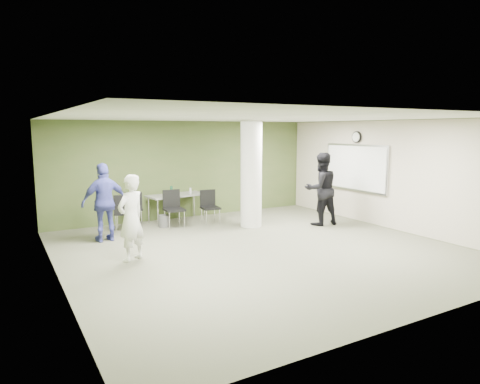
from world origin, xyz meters
TOP-DOWN VIEW (x-y plane):
  - floor at (0.00, 0.00)m, footprint 8.00×8.00m
  - ceiling at (0.00, 0.00)m, footprint 8.00×8.00m
  - wall_back at (0.00, 4.00)m, footprint 8.00×2.80m
  - wall_left at (-4.00, 0.00)m, footprint 0.02×8.00m
  - wall_right_cream at (4.00, 0.00)m, footprint 0.02×8.00m
  - column at (1.00, 2.00)m, footprint 0.56×0.56m
  - whiteboard at (3.92, 1.20)m, footprint 0.05×2.30m
  - wall_clock at (3.92, 1.20)m, footprint 0.06×0.32m
  - folding_table at (-0.49, 3.55)m, footprint 1.69×0.91m
  - wastebasket at (-1.05, 3.06)m, footprint 0.28×0.28m
  - chair_back_left at (-2.09, 3.09)m, footprint 0.60×0.60m
  - chair_back_right at (-1.70, 3.57)m, footprint 0.56×0.56m
  - chair_table_left at (-0.83, 2.94)m, footprint 0.51×0.51m
  - chair_table_right at (0.18, 2.84)m, footprint 0.50×0.50m
  - woman_white at (-2.59, 0.58)m, footprint 0.74×0.66m
  - man_black at (2.72, 1.23)m, footprint 1.04×0.86m
  - man_blue at (-2.70, 2.36)m, footprint 1.10×0.55m

SIDE VIEW (x-z plane):
  - floor at x=0.00m, z-range 0.00..0.00m
  - wastebasket at x=-1.05m, z-range 0.00..0.32m
  - chair_table_right at x=0.18m, z-range 0.08..1.00m
  - chair_back_right at x=-1.70m, z-range 0.08..1.00m
  - chair_back_left at x=-2.09m, z-range 0.08..1.03m
  - chair_table_left at x=-0.83m, z-range 0.08..1.07m
  - folding_table at x=-0.49m, z-range 0.21..1.23m
  - woman_white at x=-2.59m, z-range 0.00..1.70m
  - man_blue at x=-2.70m, z-range 0.00..1.81m
  - man_black at x=2.72m, z-range 0.00..1.95m
  - wall_back at x=0.00m, z-range 1.39..1.41m
  - wall_left at x=-4.00m, z-range 0.00..2.80m
  - wall_right_cream at x=4.00m, z-range 0.00..2.80m
  - column at x=1.00m, z-range 0.00..2.80m
  - whiteboard at x=3.92m, z-range 0.85..2.15m
  - wall_clock at x=3.92m, z-range 2.19..2.51m
  - ceiling at x=0.00m, z-range 2.80..2.80m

